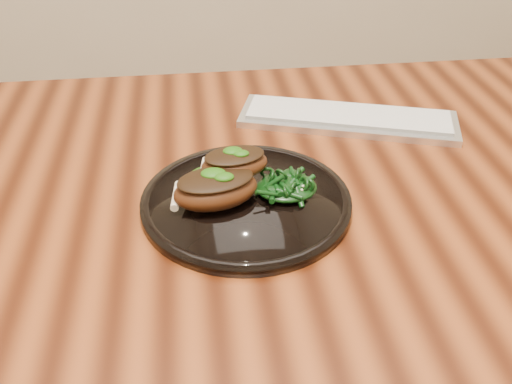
{
  "coord_description": "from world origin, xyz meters",
  "views": [
    {
      "loc": [
        -0.12,
        -0.71,
        1.21
      ],
      "look_at": [
        -0.05,
        -0.09,
        0.78
      ],
      "focal_mm": 40.0,
      "sensor_mm": 36.0,
      "label": 1
    }
  ],
  "objects_px": {
    "lamb_chop_front": "(215,188)",
    "greens_heap": "(287,184)",
    "desk": "(278,217)",
    "keyboard": "(348,118)",
    "plate": "(246,201)"
  },
  "relations": [
    {
      "from": "desk",
      "to": "keyboard",
      "type": "bearing_deg",
      "value": 45.86
    },
    {
      "from": "greens_heap",
      "to": "desk",
      "type": "bearing_deg",
      "value": 87.66
    },
    {
      "from": "desk",
      "to": "keyboard",
      "type": "height_order",
      "value": "keyboard"
    },
    {
      "from": "lamb_chop_front",
      "to": "greens_heap",
      "type": "distance_m",
      "value": 0.1
    },
    {
      "from": "desk",
      "to": "greens_heap",
      "type": "height_order",
      "value": "greens_heap"
    },
    {
      "from": "desk",
      "to": "keyboard",
      "type": "relative_size",
      "value": 4.14
    },
    {
      "from": "desk",
      "to": "plate",
      "type": "relative_size",
      "value": 5.6
    },
    {
      "from": "plate",
      "to": "desk",
      "type": "bearing_deg",
      "value": 53.44
    },
    {
      "from": "plate",
      "to": "lamb_chop_front",
      "type": "height_order",
      "value": "lamb_chop_front"
    },
    {
      "from": "lamb_chop_front",
      "to": "desk",
      "type": "bearing_deg",
      "value": 41.75
    },
    {
      "from": "lamb_chop_front",
      "to": "keyboard",
      "type": "height_order",
      "value": "lamb_chop_front"
    },
    {
      "from": "desk",
      "to": "lamb_chop_front",
      "type": "bearing_deg",
      "value": -138.25
    },
    {
      "from": "plate",
      "to": "lamb_chop_front",
      "type": "distance_m",
      "value": 0.05
    },
    {
      "from": "keyboard",
      "to": "lamb_chop_front",
      "type": "bearing_deg",
      "value": -135.77
    },
    {
      "from": "plate",
      "to": "keyboard",
      "type": "relative_size",
      "value": 0.74
    }
  ]
}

